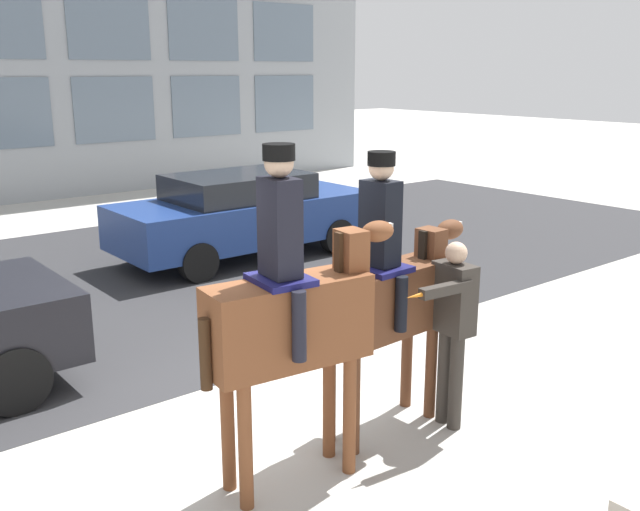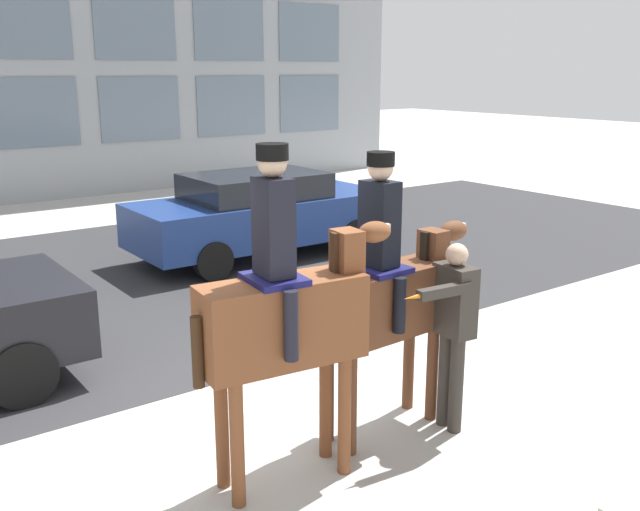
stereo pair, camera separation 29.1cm
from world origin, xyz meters
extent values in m
plane|color=#B2AFA8|center=(0.00, 0.00, 0.00)|extent=(80.00, 80.00, 0.00)
cube|color=#2D2D30|center=(0.00, 4.75, 0.00)|extent=(25.50, 8.50, 0.01)
cube|color=slate|center=(1.40, 12.83, 2.23)|extent=(2.24, 0.02, 1.71)
cube|color=slate|center=(4.21, 12.83, 2.23)|extent=(2.24, 0.02, 1.71)
cube|color=slate|center=(7.01, 12.83, 2.23)|extent=(2.24, 0.02, 1.71)
cube|color=slate|center=(9.82, 12.83, 2.23)|extent=(2.24, 0.02, 1.71)
cube|color=slate|center=(4.21, 12.83, 4.36)|extent=(2.24, 0.02, 1.71)
cube|color=slate|center=(7.01, 12.83, 4.36)|extent=(2.24, 0.02, 1.71)
cube|color=slate|center=(9.82, 12.83, 4.36)|extent=(2.24, 0.02, 1.71)
cube|color=brown|center=(-0.59, -1.45, 1.37)|extent=(1.36, 0.59, 0.68)
cylinder|color=brown|center=(-0.10, -1.35, 0.51)|extent=(0.11, 0.11, 1.03)
cylinder|color=brown|center=(-0.14, -1.66, 0.51)|extent=(0.11, 0.11, 1.03)
cylinder|color=brown|center=(-1.05, -1.24, 0.51)|extent=(0.11, 0.11, 1.03)
cylinder|color=brown|center=(-1.08, -1.55, 0.51)|extent=(0.11, 0.11, 1.03)
cube|color=brown|center=(-0.02, -1.51, 1.75)|extent=(0.23, 0.26, 0.56)
cube|color=#382314|center=(-0.14, -1.50, 1.77)|extent=(0.05, 0.08, 0.51)
ellipsoid|color=brown|center=(0.24, -1.54, 1.99)|extent=(0.31, 0.23, 0.17)
cube|color=silver|center=(0.33, -1.55, 2.01)|extent=(0.11, 0.06, 0.07)
cylinder|color=#382314|center=(-1.29, -1.37, 1.26)|extent=(0.09, 0.09, 0.55)
cube|color=#14144C|center=(-0.66, -1.44, 1.73)|extent=(0.45, 0.52, 0.05)
cube|color=black|center=(-0.66, -1.44, 2.13)|extent=(0.26, 0.34, 0.74)
sphere|color=#D1A889|center=(-0.66, -1.44, 2.61)|extent=(0.22, 0.22, 0.22)
cylinder|color=black|center=(-0.66, -1.44, 2.69)|extent=(0.24, 0.24, 0.12)
cylinder|color=black|center=(-0.63, -1.17, 1.43)|extent=(0.11, 0.11, 0.54)
cylinder|color=black|center=(-0.69, -1.71, 1.43)|extent=(0.11, 0.11, 0.54)
cube|color=#59331E|center=(0.60, -1.27, 1.24)|extent=(1.45, 0.51, 0.62)
cylinder|color=#59331E|center=(1.10, -1.09, 0.47)|extent=(0.11, 0.11, 0.94)
cylinder|color=#59331E|center=(1.12, -1.40, 0.47)|extent=(0.11, 0.11, 0.94)
cylinder|color=#59331E|center=(0.08, -1.14, 0.47)|extent=(0.11, 0.11, 0.94)
cylinder|color=#59331E|center=(0.09, -1.45, 0.47)|extent=(0.11, 0.11, 0.94)
cube|color=#59331E|center=(1.23, -1.24, 1.58)|extent=(0.21, 0.25, 0.49)
cube|color=black|center=(1.11, -1.25, 1.60)|extent=(0.04, 0.08, 0.44)
ellipsoid|color=#59331E|center=(1.50, -1.23, 1.77)|extent=(0.33, 0.21, 0.19)
cube|color=silver|center=(1.60, -1.22, 1.79)|extent=(0.12, 0.06, 0.08)
cylinder|color=black|center=(-0.16, -1.31, 1.14)|extent=(0.09, 0.09, 0.55)
cube|color=#14144C|center=(0.53, -1.27, 1.57)|extent=(0.45, 0.50, 0.05)
cube|color=black|center=(0.53, -1.27, 1.97)|extent=(0.24, 0.33, 0.75)
sphere|color=#D1A889|center=(0.53, -1.27, 2.46)|extent=(0.22, 0.22, 0.22)
cylinder|color=black|center=(0.53, -1.27, 2.53)|extent=(0.24, 0.24, 0.12)
cylinder|color=black|center=(0.51, -1.01, 1.31)|extent=(0.11, 0.11, 0.49)
cylinder|color=black|center=(0.54, -1.54, 1.31)|extent=(0.11, 0.11, 0.49)
cylinder|color=#332D28|center=(1.13, -1.71, 0.47)|extent=(0.13, 0.13, 0.93)
cylinder|color=#332D28|center=(1.14, -1.55, 0.47)|extent=(0.13, 0.13, 0.93)
cube|color=#332D28|center=(1.13, -1.63, 1.26)|extent=(0.26, 0.42, 0.65)
sphere|color=#D1A889|center=(1.13, -1.63, 1.68)|extent=(0.20, 0.20, 0.20)
cube|color=#332D28|center=(0.84, -1.78, 1.44)|extent=(0.56, 0.15, 0.09)
cone|color=orange|center=(0.50, -1.74, 1.44)|extent=(0.18, 0.06, 0.04)
cylinder|color=black|center=(-1.97, 1.21, 0.34)|extent=(0.68, 0.23, 0.68)
cube|color=navy|center=(3.08, 4.86, 0.70)|extent=(4.62, 1.86, 0.75)
cube|color=black|center=(2.96, 4.86, 1.29)|extent=(2.31, 1.63, 0.44)
cylinder|color=black|center=(4.51, 4.00, 0.32)|extent=(0.64, 0.22, 0.64)
cylinder|color=black|center=(4.51, 5.71, 0.32)|extent=(0.64, 0.22, 0.64)
cylinder|color=black|center=(1.64, 4.00, 0.32)|extent=(0.64, 0.22, 0.64)
cylinder|color=black|center=(1.64, 5.71, 0.32)|extent=(0.64, 0.22, 0.64)
camera|label=1|loc=(-3.67, -5.65, 3.26)|focal=40.00mm
camera|label=2|loc=(-3.43, -5.82, 3.26)|focal=40.00mm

